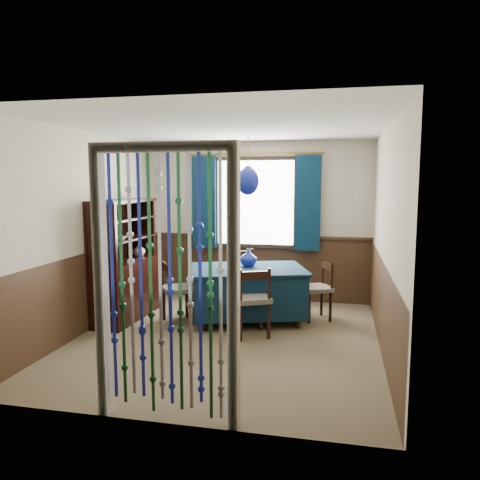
% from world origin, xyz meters
% --- Properties ---
extents(floor, '(4.00, 4.00, 0.00)m').
position_xyz_m(floor, '(0.00, 0.00, 0.00)').
color(floor, brown).
rests_on(floor, ground).
extents(ceiling, '(4.00, 4.00, 0.00)m').
position_xyz_m(ceiling, '(0.00, 0.00, 2.50)').
color(ceiling, silver).
rests_on(ceiling, ground).
extents(wall_back, '(3.60, 0.00, 3.60)m').
position_xyz_m(wall_back, '(0.00, 2.00, 1.25)').
color(wall_back, beige).
rests_on(wall_back, ground).
extents(wall_front, '(3.60, 0.00, 3.60)m').
position_xyz_m(wall_front, '(0.00, -2.00, 1.25)').
color(wall_front, beige).
rests_on(wall_front, ground).
extents(wall_left, '(0.00, 4.00, 4.00)m').
position_xyz_m(wall_left, '(-1.80, 0.00, 1.25)').
color(wall_left, beige).
rests_on(wall_left, ground).
extents(wall_right, '(0.00, 4.00, 4.00)m').
position_xyz_m(wall_right, '(1.80, 0.00, 1.25)').
color(wall_right, beige).
rests_on(wall_right, ground).
extents(wainscot_back, '(3.60, 0.00, 3.60)m').
position_xyz_m(wainscot_back, '(0.00, 1.99, 0.50)').
color(wainscot_back, '#3C2616').
rests_on(wainscot_back, ground).
extents(wainscot_front, '(3.60, 0.00, 3.60)m').
position_xyz_m(wainscot_front, '(0.00, -1.99, 0.50)').
color(wainscot_front, '#3C2616').
rests_on(wainscot_front, ground).
extents(wainscot_left, '(0.00, 4.00, 4.00)m').
position_xyz_m(wainscot_left, '(-1.79, 0.00, 0.50)').
color(wainscot_left, '#3C2616').
rests_on(wainscot_left, ground).
extents(wainscot_right, '(0.00, 4.00, 4.00)m').
position_xyz_m(wainscot_right, '(1.79, 0.00, 0.50)').
color(wainscot_right, '#3C2616').
rests_on(wainscot_right, ground).
extents(window, '(1.32, 0.12, 1.42)m').
position_xyz_m(window, '(0.00, 1.95, 1.55)').
color(window, black).
rests_on(window, wall_back).
extents(doorway, '(1.16, 0.12, 2.18)m').
position_xyz_m(doorway, '(0.00, -1.94, 1.05)').
color(doorway, silver).
rests_on(doorway, ground).
extents(dining_table, '(1.76, 1.46, 0.73)m').
position_xyz_m(dining_table, '(0.11, 0.80, 0.42)').
color(dining_table, '#0A2135').
rests_on(dining_table, floor).
extents(chair_near, '(0.56, 0.56, 0.87)m').
position_xyz_m(chair_near, '(0.28, 0.17, 0.46)').
color(chair_near, black).
rests_on(chair_near, floor).
extents(chair_far, '(0.57, 0.56, 0.87)m').
position_xyz_m(chair_far, '(-0.08, 1.46, 0.46)').
color(chair_far, black).
rests_on(chair_far, floor).
extents(chair_left, '(0.57, 0.57, 0.85)m').
position_xyz_m(chair_left, '(-0.81, 0.52, 0.45)').
color(chair_left, black).
rests_on(chair_left, floor).
extents(chair_right, '(0.51, 0.52, 0.80)m').
position_xyz_m(chair_right, '(1.03, 1.07, 0.43)').
color(chair_right, black).
rests_on(chair_right, floor).
extents(sideboard, '(0.49, 1.27, 1.64)m').
position_xyz_m(sideboard, '(-1.56, 0.56, 0.58)').
color(sideboard, black).
rests_on(sideboard, floor).
extents(pendant_lamp, '(0.29, 0.29, 0.80)m').
position_xyz_m(pendant_lamp, '(0.11, 0.80, 1.89)').
color(pendant_lamp, olive).
rests_on(pendant_lamp, ceiling).
extents(vase_table, '(0.21, 0.21, 0.22)m').
position_xyz_m(vase_table, '(0.09, 0.93, 0.84)').
color(vase_table, navy).
rests_on(vase_table, dining_table).
extents(bowl_shelf, '(0.24, 0.24, 0.06)m').
position_xyz_m(bowl_shelf, '(-1.50, 0.29, 1.15)').
color(bowl_shelf, beige).
rests_on(bowl_shelf, sideboard).
extents(vase_sideboard, '(0.20, 0.20, 0.20)m').
position_xyz_m(vase_sideboard, '(-1.50, 0.90, 0.92)').
color(vase_sideboard, beige).
rests_on(vase_sideboard, sideboard).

